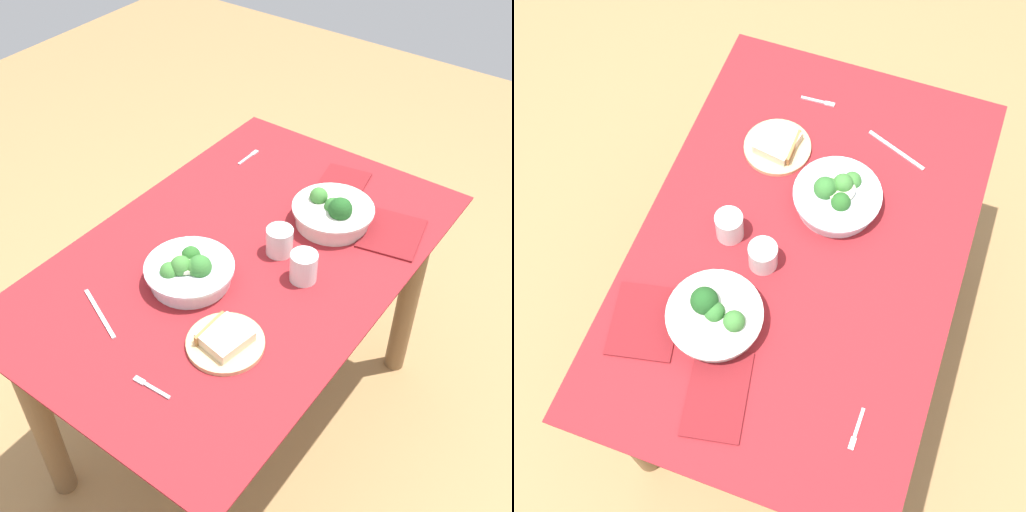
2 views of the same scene
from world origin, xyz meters
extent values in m
plane|color=#9E7547|center=(0.00, 0.00, 0.00)|extent=(6.00, 6.00, 0.00)
cube|color=maroon|center=(0.00, 0.00, 0.74)|extent=(1.23, 0.80, 0.01)
cube|color=brown|center=(0.00, 0.00, 0.73)|extent=(1.19, 0.78, 0.02)
cylinder|color=brown|center=(-0.52, -0.31, 0.36)|extent=(0.07, 0.07, 0.72)
cylinder|color=brown|center=(0.52, -0.31, 0.36)|extent=(0.07, 0.07, 0.72)
cylinder|color=brown|center=(-0.52, 0.31, 0.36)|extent=(0.07, 0.07, 0.72)
cylinder|color=silver|center=(-0.26, 0.12, 0.77)|extent=(0.20, 0.20, 0.05)
cylinder|color=silver|center=(-0.26, 0.12, 0.80)|extent=(0.23, 0.23, 0.01)
sphere|color=#33702D|center=(-0.26, 0.12, 0.81)|extent=(0.05, 0.05, 0.05)
sphere|color=#1E511E|center=(-0.25, 0.15, 0.82)|extent=(0.07, 0.07, 0.07)
sphere|color=#3D7A33|center=(-0.27, 0.07, 0.81)|extent=(0.05, 0.05, 0.05)
sphere|color=#33702D|center=(-0.26, 0.13, 0.81)|extent=(0.05, 0.05, 0.05)
cylinder|color=white|center=(0.15, -0.05, 0.77)|extent=(0.20, 0.20, 0.04)
cylinder|color=white|center=(0.15, -0.05, 0.80)|extent=(0.23, 0.23, 0.01)
sphere|color=#33702D|center=(0.14, -0.01, 0.81)|extent=(0.06, 0.06, 0.06)
sphere|color=#3D7A33|center=(0.17, -0.05, 0.81)|extent=(0.05, 0.05, 0.05)
sphere|color=#286023|center=(0.12, -0.06, 0.81)|extent=(0.05, 0.05, 0.05)
sphere|color=#3D7A33|center=(0.15, -0.02, 0.81)|extent=(0.05, 0.05, 0.05)
sphere|color=#3D7A33|center=(0.19, -0.07, 0.80)|extent=(0.05, 0.05, 0.05)
cylinder|color=beige|center=(0.15, -0.05, 0.81)|extent=(0.07, 0.07, 0.01)
cylinder|color=#D6B27A|center=(0.26, 0.16, 0.75)|extent=(0.18, 0.18, 0.01)
cube|color=beige|center=(0.26, 0.16, 0.77)|extent=(0.12, 0.11, 0.03)
cube|color=#9E703D|center=(0.26, 0.11, 0.77)|extent=(0.10, 0.01, 0.03)
cylinder|color=silver|center=(-0.03, 0.18, 0.79)|extent=(0.07, 0.07, 0.08)
cylinder|color=silver|center=(-0.08, 0.07, 0.78)|extent=(0.07, 0.07, 0.08)
cube|color=#B7B7BC|center=(-0.38, -0.26, 0.75)|extent=(0.07, 0.01, 0.00)
cube|color=#B7B7BC|center=(-0.43, -0.26, 0.75)|extent=(0.03, 0.01, 0.00)
cube|color=#B7B7BC|center=(0.45, 0.12, 0.75)|extent=(0.01, 0.07, 0.00)
cube|color=#B7B7BC|center=(0.45, 0.07, 0.75)|extent=(0.01, 0.03, 0.00)
cube|color=#B7B7BC|center=(0.36, -0.15, 0.75)|extent=(0.08, 0.17, 0.00)
cube|color=maroon|center=(-0.32, 0.28, 0.75)|extent=(0.22, 0.19, 0.01)
cube|color=maroon|center=(-0.42, 0.06, 0.75)|extent=(0.23, 0.17, 0.01)
camera|label=1|loc=(0.99, 0.77, 1.88)|focal=44.91mm
camera|label=2|loc=(-0.80, -0.21, 2.31)|focal=49.31mm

